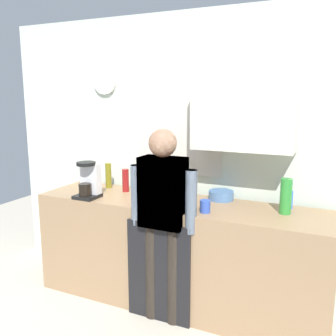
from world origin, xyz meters
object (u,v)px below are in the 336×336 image
at_px(bottle_red_vinegar, 126,180).
at_px(bottle_olive_oil, 108,176).
at_px(cup_blue_mug, 205,206).
at_px(coffee_maker, 89,182).
at_px(mixing_bowl, 221,195).
at_px(dish_soap, 289,199).
at_px(person_at_sink, 163,211).
at_px(person_guest, 163,211).
at_px(bottle_clear_soda, 286,196).

bearing_deg(bottle_red_vinegar, bottle_olive_oil, 166.35).
bearing_deg(cup_blue_mug, coffee_maker, -178.82).
distance_m(mixing_bowl, dish_soap, 0.58).
bearing_deg(person_at_sink, coffee_maker, 158.17).
bearing_deg(coffee_maker, bottle_olive_oil, 96.27).
bearing_deg(coffee_maker, bottle_red_vinegar, 59.02).
relative_size(bottle_red_vinegar, mixing_bowl, 1.00).
height_order(dish_soap, person_guest, person_guest).
bearing_deg(bottle_clear_soda, bottle_red_vinegar, 177.57).
height_order(bottle_olive_oil, bottle_clear_soda, bottle_clear_soda).
bearing_deg(person_at_sink, bottle_red_vinegar, 130.55).
bearing_deg(coffee_maker, bottle_clear_soda, 8.68).
relative_size(bottle_clear_soda, dish_soap, 1.56).
bearing_deg(person_guest, coffee_maker, -26.34).
relative_size(bottle_olive_oil, person_at_sink, 0.16).
height_order(bottle_clear_soda, mixing_bowl, bottle_clear_soda).
xyz_separation_m(bottle_clear_soda, person_at_sink, (-0.89, -0.36, -0.13)).
bearing_deg(bottle_olive_oil, cup_blue_mug, -17.16).
bearing_deg(mixing_bowl, person_at_sink, -120.33).
distance_m(bottle_olive_oil, mixing_bowl, 1.16).
bearing_deg(cup_blue_mug, dish_soap, 33.40).
bearing_deg(bottle_clear_soda, coffee_maker, -171.32).
height_order(dish_soap, person_at_sink, person_at_sink).
distance_m(bottle_olive_oil, person_guest, 0.97).
xyz_separation_m(bottle_red_vinegar, mixing_bowl, (0.92, 0.11, -0.07)).
bearing_deg(person_guest, bottle_olive_oil, -48.72).
distance_m(bottle_clear_soda, cup_blue_mug, 0.63).
relative_size(bottle_olive_oil, person_guest, 0.16).
relative_size(bottle_clear_soda, person_at_sink, 0.17).
bearing_deg(person_guest, bottle_clear_soda, -176.52).
xyz_separation_m(mixing_bowl, dish_soap, (0.58, -0.02, 0.04)).
xyz_separation_m(bottle_olive_oil, cup_blue_mug, (1.15, -0.35, -0.07)).
relative_size(coffee_maker, dish_soap, 1.83).
distance_m(cup_blue_mug, mixing_bowl, 0.41).
bearing_deg(cup_blue_mug, bottle_clear_soda, 22.05).
relative_size(coffee_maker, bottle_clear_soda, 1.18).
xyz_separation_m(bottle_red_vinegar, person_guest, (0.60, -0.43, -0.10)).
height_order(bottle_red_vinegar, mixing_bowl, bottle_red_vinegar).
relative_size(person_at_sink, person_guest, 1.00).
height_order(bottle_red_vinegar, bottle_clear_soda, bottle_clear_soda).
bearing_deg(bottle_olive_oil, mixing_bowl, 2.70).
height_order(cup_blue_mug, dish_soap, dish_soap).
bearing_deg(bottle_red_vinegar, person_guest, -35.19).
bearing_deg(person_guest, mixing_bowl, -139.09).
relative_size(coffee_maker, mixing_bowl, 1.50).
height_order(bottle_red_vinegar, dish_soap, bottle_red_vinegar).
distance_m(coffee_maker, bottle_olive_oil, 0.38).
xyz_separation_m(mixing_bowl, person_guest, (-0.31, -0.54, -0.03)).
xyz_separation_m(coffee_maker, dish_soap, (1.69, 0.41, -0.07)).
xyz_separation_m(cup_blue_mug, person_guest, (-0.31, -0.13, -0.04)).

